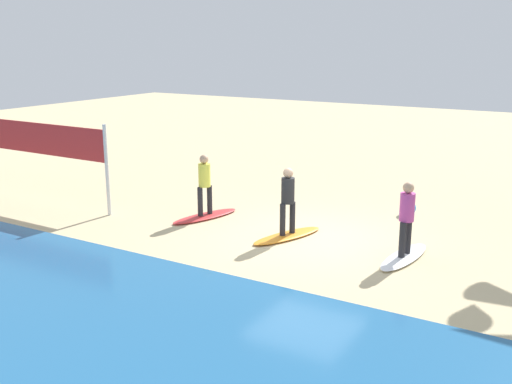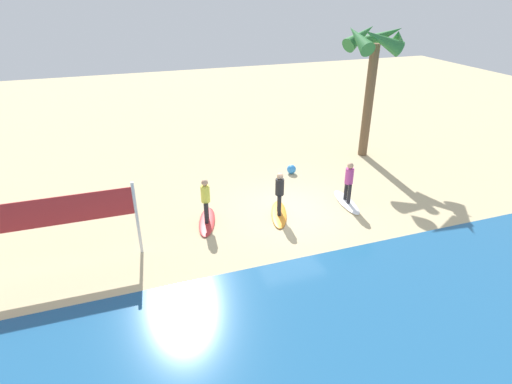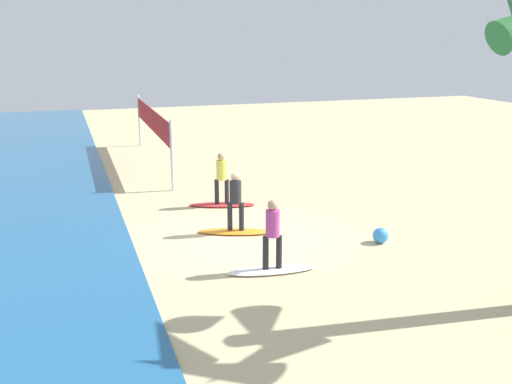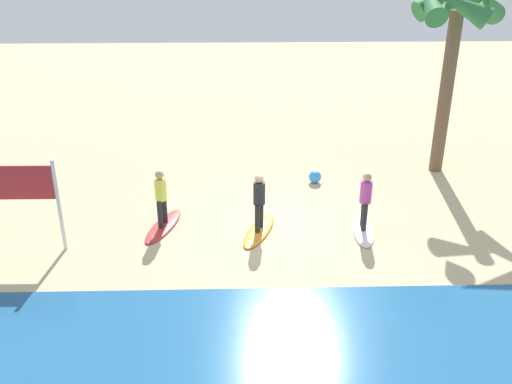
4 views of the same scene
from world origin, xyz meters
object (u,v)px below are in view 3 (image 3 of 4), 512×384
at_px(surfboard_orange, 236,232).
at_px(volleyball_net, 152,122).
at_px(surfboard_white, 272,270).
at_px(surfboard_red, 222,205).
at_px(surfer_white, 273,229).
at_px(surfer_red, 222,175).
at_px(surfer_orange, 236,197).
at_px(beach_ball, 380,235).

bearing_deg(surfboard_orange, volleyball_net, -65.83).
distance_m(surfboard_white, surfboard_orange, 2.89).
xyz_separation_m(surfboard_orange, surfboard_red, (2.68, -0.34, 0.00)).
bearing_deg(surfer_white, volleyball_net, 3.48).
bearing_deg(surfer_white, surfboard_white, -90.00).
bearing_deg(surfboard_orange, surfer_red, -77.42).
distance_m(surfer_white, surfer_orange, 2.89).
distance_m(surfer_white, surfer_red, 5.58).
xyz_separation_m(surfboard_red, volleyball_net, (6.91, 1.08, 1.74)).
distance_m(surfer_orange, volleyball_net, 9.65).
distance_m(surfer_white, volleyball_net, 12.53).
relative_size(surfboard_orange, surfer_red, 1.28).
xyz_separation_m(surfer_white, volleyball_net, (12.48, 0.76, 0.75)).
height_order(surfer_white, volleyball_net, volleyball_net).
height_order(surfboard_orange, surfer_orange, surfer_orange).
bearing_deg(surfer_red, volleyball_net, 8.87).
relative_size(surfer_white, surfer_orange, 1.00).
relative_size(surfer_orange, beach_ball, 3.99).
relative_size(surfer_red, volleyball_net, 0.18).
distance_m(surfboard_white, volleyball_net, 12.63).
bearing_deg(volleyball_net, beach_ball, -160.36).
xyz_separation_m(surfboard_white, surfer_white, (0.00, 0.00, 0.99)).
relative_size(volleyball_net, beach_ball, 22.13).
distance_m(surfer_white, beach_ball, 3.59).
height_order(surfboard_white, beach_ball, beach_ball).
height_order(surfer_white, surfboard_orange, surfer_white).
distance_m(surfboard_white, surfer_white, 0.99).
relative_size(surfer_white, surfer_red, 1.00).
bearing_deg(surfer_orange, surfer_white, -179.64).
height_order(surfer_red, volleyball_net, volleyball_net).
bearing_deg(surfboard_red, surfer_white, 103.40).
distance_m(surfer_white, surfboard_red, 5.66).
height_order(surfboard_orange, surfboard_red, same).
distance_m(surfboard_orange, volleyball_net, 9.78).
bearing_deg(surfer_orange, volleyball_net, 4.41).
bearing_deg(surfboard_red, surfboard_white, 103.40).
xyz_separation_m(surfboard_white, surfboard_red, (5.57, -0.32, 0.00)).
distance_m(surfboard_orange, surfboard_red, 2.70).
xyz_separation_m(surfer_white, surfer_orange, (2.89, 0.02, 0.00)).
xyz_separation_m(surfboard_orange, surfer_red, (2.68, -0.34, 0.99)).
distance_m(surfboard_red, beach_ball, 5.55).
height_order(surfer_white, surfboard_red, surfer_white).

